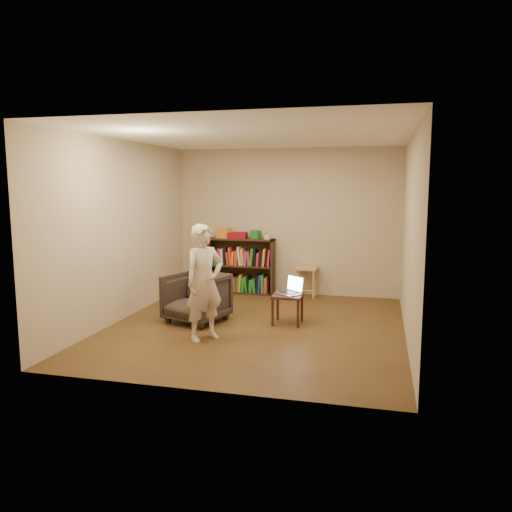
% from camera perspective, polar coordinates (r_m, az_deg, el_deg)
% --- Properties ---
extents(floor, '(4.50, 4.50, 0.00)m').
position_cam_1_polar(floor, '(7.01, 0.03, -8.06)').
color(floor, '#452E16').
rests_on(floor, ground).
extents(ceiling, '(4.50, 4.50, 0.00)m').
position_cam_1_polar(ceiling, '(6.77, 0.03, 13.59)').
color(ceiling, white).
rests_on(ceiling, wall_back).
extents(wall_back, '(4.00, 0.00, 4.00)m').
position_cam_1_polar(wall_back, '(8.96, 3.52, 3.90)').
color(wall_back, '#C1B092').
rests_on(wall_back, floor).
extents(wall_left, '(0.00, 4.50, 4.50)m').
position_cam_1_polar(wall_left, '(7.51, -14.97, 2.84)').
color(wall_left, '#C1B092').
rests_on(wall_left, floor).
extents(wall_right, '(0.00, 4.50, 4.50)m').
position_cam_1_polar(wall_right, '(6.58, 17.19, 2.05)').
color(wall_right, '#C1B092').
rests_on(wall_right, floor).
extents(bookshelf, '(1.20, 0.30, 1.00)m').
position_cam_1_polar(bookshelf, '(9.09, -1.64, -1.49)').
color(bookshelf, black).
rests_on(bookshelf, floor).
extents(box_yellow, '(0.26, 0.21, 0.18)m').
position_cam_1_polar(box_yellow, '(9.08, -3.68, 2.64)').
color(box_yellow, orange).
rests_on(box_yellow, bookshelf).
extents(red_cloth, '(0.35, 0.27, 0.11)m').
position_cam_1_polar(red_cloth, '(9.02, -2.13, 2.38)').
color(red_cloth, maroon).
rests_on(red_cloth, bookshelf).
extents(box_green, '(0.18, 0.18, 0.15)m').
position_cam_1_polar(box_green, '(8.96, -0.04, 2.47)').
color(box_green, '#1E7123').
rests_on(box_green, bookshelf).
extents(box_white, '(0.09, 0.09, 0.07)m').
position_cam_1_polar(box_white, '(8.88, 1.28, 2.17)').
color(box_white, beige).
rests_on(box_white, bookshelf).
extents(stool, '(0.37, 0.37, 0.53)m').
position_cam_1_polar(stool, '(8.79, 5.79, -1.93)').
color(stool, '#AD8054').
rests_on(stool, floor).
extents(armchair, '(0.95, 0.97, 0.70)m').
position_cam_1_polar(armchair, '(7.23, -6.84, -4.76)').
color(armchair, '#312820').
rests_on(armchair, floor).
extents(side_table, '(0.41, 0.41, 0.42)m').
position_cam_1_polar(side_table, '(7.09, 3.63, -4.97)').
color(side_table, black).
rests_on(side_table, floor).
extents(laptop, '(0.44, 0.43, 0.26)m').
position_cam_1_polar(laptop, '(7.11, 4.01, -3.85)').
color(laptop, silver).
rests_on(laptop, side_table).
extents(person, '(0.60, 0.64, 1.47)m').
position_cam_1_polar(person, '(6.31, -5.93, -3.04)').
color(person, beige).
rests_on(person, floor).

